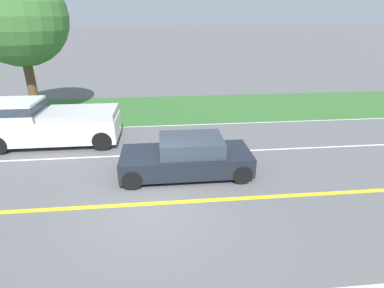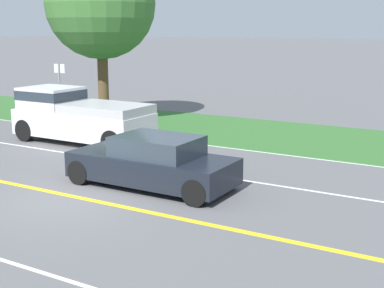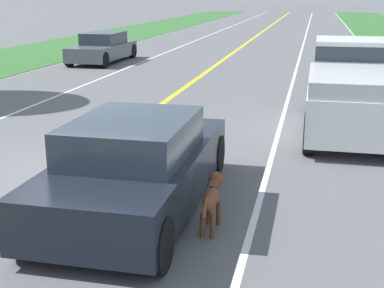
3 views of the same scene
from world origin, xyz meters
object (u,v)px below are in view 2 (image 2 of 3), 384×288
(ego_car, at_px, (153,163))
(roadside_tree_right_near, at_px, (101,4))
(street_sign, at_px, (60,84))
(dog, at_px, (192,163))
(pickup_truck, at_px, (78,115))

(ego_car, relative_size, roadside_tree_right_near, 0.59)
(street_sign, bearing_deg, ego_car, -124.48)
(dog, relative_size, pickup_truck, 0.20)
(ego_car, distance_m, street_sign, 11.86)
(ego_car, relative_size, pickup_truck, 0.85)
(pickup_truck, distance_m, roadside_tree_right_near, 6.10)
(ego_car, height_order, roadside_tree_right_near, roadside_tree_right_near)
(dog, height_order, roadside_tree_right_near, roadside_tree_right_near)
(dog, bearing_deg, street_sign, 62.23)
(pickup_truck, bearing_deg, ego_car, -120.61)
(roadside_tree_right_near, bearing_deg, pickup_truck, -152.83)
(ego_car, xyz_separation_m, dog, (1.21, -0.48, -0.20))
(ego_car, xyz_separation_m, roadside_tree_right_near, (7.32, 7.71, 4.51))
(ego_car, bearing_deg, street_sign, 55.52)
(ego_car, height_order, dog, ego_car)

